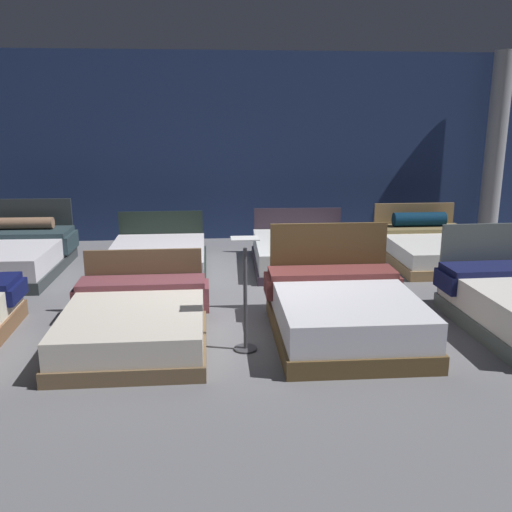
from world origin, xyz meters
The scene contains 10 objects.
ground_plane centered at (0.00, 0.00, -0.01)m, with size 18.00×18.00×0.02m, color slate.
showroom_back_wall centered at (0.00, 3.77, 1.75)m, with size 18.00×0.06×3.50m, color navy.
bed_1 centered at (-1.16, -1.29, 0.22)m, with size 1.57×2.01×0.79m.
bed_2 centered at (1.10, -1.36, 0.27)m, with size 1.61×1.97×1.10m.
bed_4 centered at (-3.40, 1.58, 0.27)m, with size 1.66×2.21×1.00m.
bed_5 centered at (-1.16, 1.54, 0.19)m, with size 1.52×2.06×0.76m.
bed_6 centered at (1.16, 1.53, 0.22)m, with size 1.67×2.04×0.79m.
bed_7 centered at (3.33, 1.70, 0.23)m, with size 1.62×2.12×0.82m.
price_sign centered at (0.00, -1.62, 0.47)m, with size 0.28×0.24×1.19m.
support_pillar centered at (5.10, 3.33, 1.75)m, with size 0.37×0.37×3.50m, color #99999E.
Camera 1 is at (-0.36, -7.03, 2.40)m, focal length 39.38 mm.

